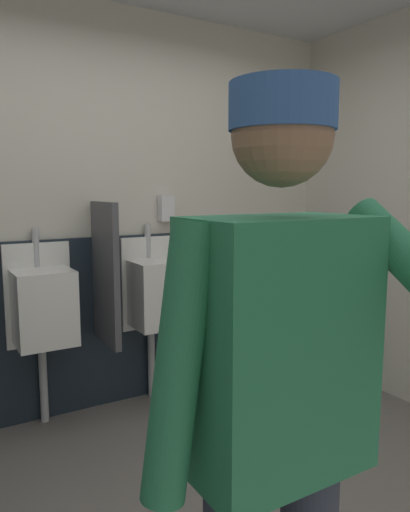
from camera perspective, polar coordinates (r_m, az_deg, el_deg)
name	(u,v)px	position (r m, az deg, el deg)	size (l,w,h in m)	color
wall_back	(92,211)	(3.31, -13.26, 5.23)	(4.30, 0.12, 2.66)	beige
wainscot_band_back	(99,322)	(3.36, -12.46, -7.71)	(3.70, 0.03, 1.16)	#19232D
urinal_left	(43,306)	(3.07, -18.72, -5.64)	(0.40, 0.34, 1.24)	white
urinal_middle	(156,292)	(3.31, -5.89, -4.32)	(0.40, 0.34, 1.24)	white
privacy_divider_panel	(106,274)	(3.07, -11.73, -2.10)	(0.04, 0.40, 0.90)	#4C4C51
person	(279,411)	(1.13, 8.76, -17.73)	(0.62, 0.60, 1.69)	#2D3342
soap_dispenser	(166,208)	(3.40, -4.64, 5.68)	(0.10, 0.07, 0.18)	silver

